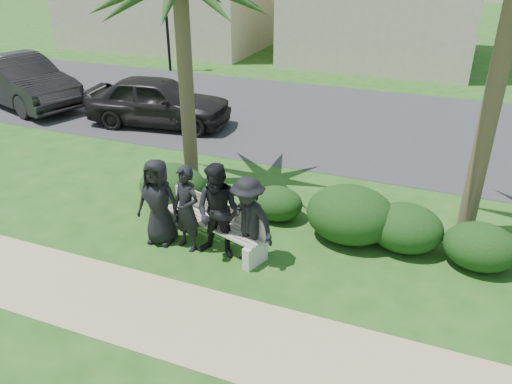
% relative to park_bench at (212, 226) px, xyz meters
% --- Properties ---
extents(ground, '(160.00, 160.00, 0.00)m').
position_rel_park_bench_xyz_m(ground, '(1.20, -0.27, -0.35)').
color(ground, '#204E16').
rests_on(ground, ground).
extents(footpath, '(30.00, 1.60, 0.01)m').
position_rel_park_bench_xyz_m(footpath, '(1.20, -2.07, -0.35)').
color(footpath, tan).
rests_on(footpath, ground).
extents(asphalt_street, '(160.00, 8.00, 0.01)m').
position_rel_park_bench_xyz_m(asphalt_street, '(1.20, 7.73, -0.35)').
color(asphalt_street, '#2D2D30').
rests_on(asphalt_street, ground).
extents(park_bench, '(2.37, 1.18, 0.78)m').
position_rel_park_bench_xyz_m(park_bench, '(0.00, 0.00, 0.00)').
color(park_bench, gray).
rests_on(park_bench, ground).
extents(man_a, '(0.82, 0.56, 1.62)m').
position_rel_park_bench_xyz_m(man_a, '(-0.91, -0.30, 0.46)').
color(man_a, black).
rests_on(man_a, ground).
extents(man_b, '(0.67, 0.53, 1.59)m').
position_rel_park_bench_xyz_m(man_b, '(-0.33, -0.30, 0.44)').
color(man_b, black).
rests_on(man_b, ground).
extents(man_c, '(0.84, 0.66, 1.73)m').
position_rel_park_bench_xyz_m(man_c, '(0.30, -0.31, 0.51)').
color(man_c, black).
rests_on(man_c, ground).
extents(man_d, '(1.13, 0.82, 1.58)m').
position_rel_park_bench_xyz_m(man_d, '(0.82, -0.28, 0.44)').
color(man_d, black).
rests_on(man_d, ground).
extents(hedge_a, '(1.21, 1.00, 0.79)m').
position_rel_park_bench_xyz_m(hedge_a, '(-1.36, 0.96, 0.04)').
color(hedge_a, '#14340E').
rests_on(hedge_a, ground).
extents(hedge_b, '(1.44, 1.19, 0.94)m').
position_rel_park_bench_xyz_m(hedge_b, '(-1.41, 1.01, 0.12)').
color(hedge_b, '#14340E').
rests_on(hedge_b, ground).
extents(hedge_c, '(1.04, 0.86, 0.68)m').
position_rel_park_bench_xyz_m(hedge_c, '(0.78, 1.32, -0.01)').
color(hedge_c, '#14340E').
rests_on(hedge_c, ground).
extents(hedge_d, '(1.64, 1.35, 1.07)m').
position_rel_park_bench_xyz_m(hedge_d, '(2.29, 1.09, 0.18)').
color(hedge_d, '#14340E').
rests_on(hedge_d, ground).
extents(hedge_e, '(1.33, 1.10, 0.87)m').
position_rel_park_bench_xyz_m(hedge_e, '(3.27, 1.14, 0.08)').
color(hedge_e, '#14340E').
rests_on(hedge_e, ground).
extents(hedge_f, '(1.22, 1.01, 0.80)m').
position_rel_park_bench_xyz_m(hedge_f, '(4.53, 1.02, 0.05)').
color(hedge_f, '#14340E').
rests_on(hedge_f, ground).
extents(car_a, '(4.53, 2.33, 1.47)m').
position_rel_park_bench_xyz_m(car_a, '(-4.42, 5.38, 0.39)').
color(car_a, black).
rests_on(car_a, ground).
extents(car_b, '(5.29, 3.20, 1.65)m').
position_rel_park_bench_xyz_m(car_b, '(-9.76, 5.46, 0.47)').
color(car_b, black).
rests_on(car_b, ground).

